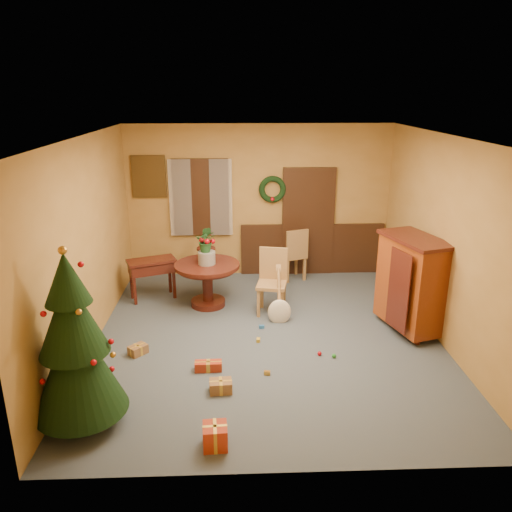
{
  "coord_description": "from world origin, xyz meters",
  "views": [
    {
      "loc": [
        -0.43,
        -6.6,
        3.49
      ],
      "look_at": [
        -0.15,
        0.4,
        1.14
      ],
      "focal_mm": 35.0,
      "sensor_mm": 36.0,
      "label": 1
    }
  ],
  "objects_px": {
    "chair_near": "(272,279)",
    "christmas_tree": "(75,344)",
    "writing_desk": "(152,269)",
    "sideboard": "(412,282)",
    "dining_table": "(207,276)"
  },
  "relations": [
    {
      "from": "dining_table",
      "to": "chair_near",
      "type": "bearing_deg",
      "value": -13.79
    },
    {
      "from": "dining_table",
      "to": "sideboard",
      "type": "relative_size",
      "value": 0.74
    },
    {
      "from": "dining_table",
      "to": "christmas_tree",
      "type": "distance_m",
      "value": 3.36
    },
    {
      "from": "writing_desk",
      "to": "sideboard",
      "type": "relative_size",
      "value": 0.61
    },
    {
      "from": "chair_near",
      "to": "christmas_tree",
      "type": "relative_size",
      "value": 0.52
    },
    {
      "from": "chair_near",
      "to": "christmas_tree",
      "type": "bearing_deg",
      "value": -128.54
    },
    {
      "from": "dining_table",
      "to": "writing_desk",
      "type": "distance_m",
      "value": 1.03
    },
    {
      "from": "chair_near",
      "to": "sideboard",
      "type": "distance_m",
      "value": 2.16
    },
    {
      "from": "dining_table",
      "to": "sideboard",
      "type": "bearing_deg",
      "value": -18.49
    },
    {
      "from": "dining_table",
      "to": "christmas_tree",
      "type": "height_order",
      "value": "christmas_tree"
    },
    {
      "from": "dining_table",
      "to": "sideboard",
      "type": "xyz_separation_m",
      "value": [
        3.08,
        -1.03,
        0.26
      ]
    },
    {
      "from": "christmas_tree",
      "to": "dining_table",
      "type": "bearing_deg",
      "value": 68.92
    },
    {
      "from": "sideboard",
      "to": "writing_desk",
      "type": "bearing_deg",
      "value": 161.31
    },
    {
      "from": "writing_desk",
      "to": "sideboard",
      "type": "distance_m",
      "value": 4.29
    },
    {
      "from": "dining_table",
      "to": "christmas_tree",
      "type": "relative_size",
      "value": 0.53
    }
  ]
}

